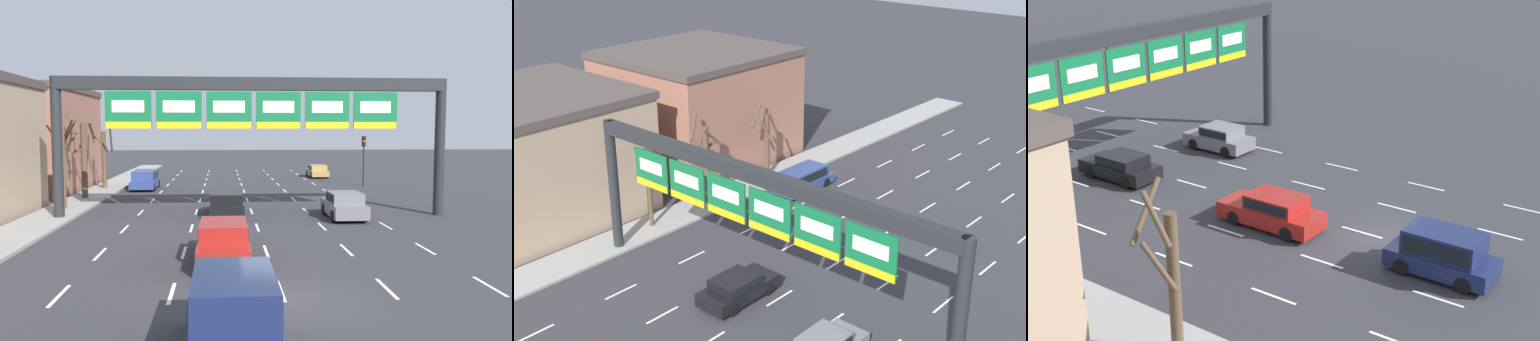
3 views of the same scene
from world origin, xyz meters
The scene contains 8 objects.
lane_dashes centered at (0.00, 13.50, 0.00)m, with size 13.32×67.00×0.01m.
sign_gantry centered at (0.00, 13.96, 6.12)m, with size 21.97×0.70×7.80m.
building_far centered at (-18.80, 28.08, 4.19)m, with size 11.62×12.33×8.36m.
suv_blue centered at (-8.12, 28.00, 0.89)m, with size 1.97×4.71×1.58m.
car_black centered at (-1.52, 14.48, 0.73)m, with size 1.95×4.34×1.35m.
tree_bare_closest centered at (-11.45, 27.84, 2.93)m, with size 1.83×1.81×5.44m.
tree_bare_second centered at (-11.46, 21.85, 3.13)m, with size 1.90×2.06×5.95m.
tree_bare_third centered at (-11.31, 17.09, 2.95)m, with size 1.66×1.67×5.46m.
Camera 2 is at (20.54, -8.00, 19.42)m, focal length 50.00 mm.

